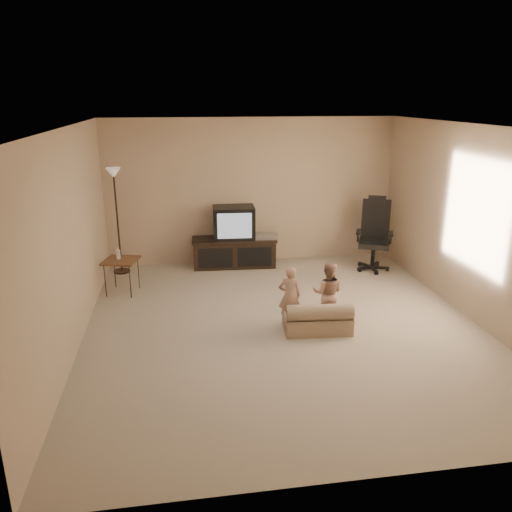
{
  "coord_description": "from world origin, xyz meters",
  "views": [
    {
      "loc": [
        -1.25,
        -5.73,
        2.83
      ],
      "look_at": [
        -0.26,
        0.6,
        0.77
      ],
      "focal_mm": 35.0,
      "sensor_mm": 36.0,
      "label": 1
    }
  ],
  "objects_px": {
    "toddler_left": "(290,296)",
    "office_chair": "(374,244)",
    "toddler_right": "(328,293)",
    "side_table": "(121,261)",
    "child_sofa": "(318,319)",
    "tv_stand": "(234,242)",
    "floor_lamp": "(115,197)"
  },
  "relations": [
    {
      "from": "side_table",
      "to": "floor_lamp",
      "type": "xyz_separation_m",
      "value": [
        -0.11,
        0.94,
        0.77
      ]
    },
    {
      "from": "tv_stand",
      "to": "side_table",
      "type": "distance_m",
      "value": 2.06
    },
    {
      "from": "toddler_right",
      "to": "side_table",
      "type": "bearing_deg",
      "value": -7.46
    },
    {
      "from": "side_table",
      "to": "toddler_right",
      "type": "height_order",
      "value": "toddler_right"
    },
    {
      "from": "office_chair",
      "to": "side_table",
      "type": "height_order",
      "value": "office_chair"
    },
    {
      "from": "tv_stand",
      "to": "side_table",
      "type": "bearing_deg",
      "value": -148.39
    },
    {
      "from": "child_sofa",
      "to": "toddler_left",
      "type": "distance_m",
      "value": 0.46
    },
    {
      "from": "floor_lamp",
      "to": "child_sofa",
      "type": "distance_m",
      "value": 3.92
    },
    {
      "from": "floor_lamp",
      "to": "toddler_left",
      "type": "height_order",
      "value": "floor_lamp"
    },
    {
      "from": "tv_stand",
      "to": "toddler_left",
      "type": "bearing_deg",
      "value": -77.15
    },
    {
      "from": "floor_lamp",
      "to": "office_chair",
      "type": "bearing_deg",
      "value": -6.44
    },
    {
      "from": "floor_lamp",
      "to": "toddler_right",
      "type": "distance_m",
      "value": 3.84
    },
    {
      "from": "office_chair",
      "to": "side_table",
      "type": "distance_m",
      "value": 4.15
    },
    {
      "from": "floor_lamp",
      "to": "child_sofa",
      "type": "bearing_deg",
      "value": -45.06
    },
    {
      "from": "office_chair",
      "to": "floor_lamp",
      "type": "distance_m",
      "value": 4.35
    },
    {
      "from": "child_sofa",
      "to": "toddler_left",
      "type": "relative_size",
      "value": 1.1
    },
    {
      "from": "side_table",
      "to": "child_sofa",
      "type": "bearing_deg",
      "value": -34.05
    },
    {
      "from": "floor_lamp",
      "to": "side_table",
      "type": "bearing_deg",
      "value": -83.33
    },
    {
      "from": "toddler_left",
      "to": "office_chair",
      "type": "bearing_deg",
      "value": -129.69
    },
    {
      "from": "office_chair",
      "to": "toddler_right",
      "type": "relative_size",
      "value": 1.49
    },
    {
      "from": "side_table",
      "to": "child_sofa",
      "type": "height_order",
      "value": "side_table"
    },
    {
      "from": "child_sofa",
      "to": "office_chair",
      "type": "bearing_deg",
      "value": 59.32
    },
    {
      "from": "floor_lamp",
      "to": "toddler_right",
      "type": "bearing_deg",
      "value": -40.46
    },
    {
      "from": "side_table",
      "to": "toddler_left",
      "type": "relative_size",
      "value": 0.89
    },
    {
      "from": "toddler_left",
      "to": "side_table",
      "type": "bearing_deg",
      "value": -28.54
    },
    {
      "from": "side_table",
      "to": "tv_stand",
      "type": "bearing_deg",
      "value": 28.65
    },
    {
      "from": "office_chair",
      "to": "child_sofa",
      "type": "bearing_deg",
      "value": -102.76
    },
    {
      "from": "office_chair",
      "to": "child_sofa",
      "type": "distance_m",
      "value": 2.71
    },
    {
      "from": "toddler_left",
      "to": "tv_stand",
      "type": "bearing_deg",
      "value": -75.42
    },
    {
      "from": "side_table",
      "to": "toddler_right",
      "type": "relative_size",
      "value": 0.85
    },
    {
      "from": "side_table",
      "to": "child_sofa",
      "type": "distance_m",
      "value": 3.09
    },
    {
      "from": "tv_stand",
      "to": "child_sofa",
      "type": "xyz_separation_m",
      "value": [
        0.74,
        -2.71,
        -0.27
      ]
    }
  ]
}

